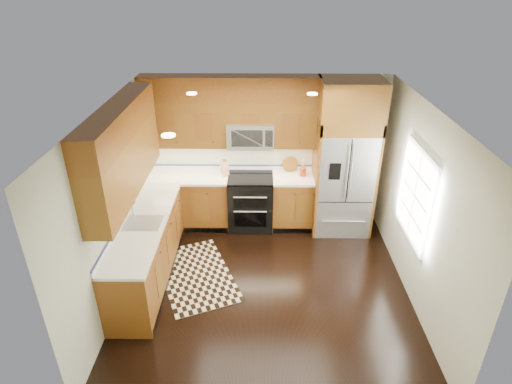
{
  "coord_description": "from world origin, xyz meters",
  "views": [
    {
      "loc": [
        -0.08,
        -4.81,
        4.06
      ],
      "look_at": [
        -0.14,
        0.6,
        1.22
      ],
      "focal_mm": 30.0,
      "sensor_mm": 36.0,
      "label": 1
    }
  ],
  "objects_px": {
    "rug": "(196,275)",
    "knife_block": "(225,168)",
    "range": "(251,202)",
    "utensil_crock": "(303,170)",
    "refrigerator": "(345,159)"
  },
  "relations": [
    {
      "from": "range",
      "to": "rug",
      "type": "height_order",
      "value": "range"
    },
    {
      "from": "range",
      "to": "utensil_crock",
      "type": "distance_m",
      "value": 1.06
    },
    {
      "from": "refrigerator",
      "to": "knife_block",
      "type": "relative_size",
      "value": 9.21
    },
    {
      "from": "knife_block",
      "to": "utensil_crock",
      "type": "bearing_deg",
      "value": -1.42
    },
    {
      "from": "range",
      "to": "rug",
      "type": "relative_size",
      "value": 0.59
    },
    {
      "from": "range",
      "to": "utensil_crock",
      "type": "height_order",
      "value": "utensil_crock"
    },
    {
      "from": "refrigerator",
      "to": "rug",
      "type": "height_order",
      "value": "refrigerator"
    },
    {
      "from": "refrigerator",
      "to": "utensil_crock",
      "type": "relative_size",
      "value": 8.38
    },
    {
      "from": "rug",
      "to": "knife_block",
      "type": "distance_m",
      "value": 1.89
    },
    {
      "from": "rug",
      "to": "knife_block",
      "type": "xyz_separation_m",
      "value": [
        0.34,
        1.54,
        1.05
      ]
    },
    {
      "from": "range",
      "to": "utensil_crock",
      "type": "bearing_deg",
      "value": 5.51
    },
    {
      "from": "refrigerator",
      "to": "utensil_crock",
      "type": "bearing_deg",
      "value": 169.5
    },
    {
      "from": "range",
      "to": "rug",
      "type": "xyz_separation_m",
      "value": [
        -0.78,
        -1.42,
        -0.46
      ]
    },
    {
      "from": "rug",
      "to": "utensil_crock",
      "type": "relative_size",
      "value": 5.18
    },
    {
      "from": "range",
      "to": "knife_block",
      "type": "xyz_separation_m",
      "value": [
        -0.44,
        0.12,
        0.59
      ]
    }
  ]
}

